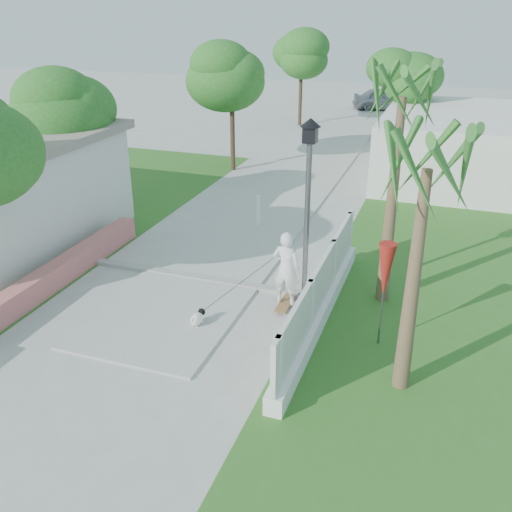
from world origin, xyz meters
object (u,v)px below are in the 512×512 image
at_px(bollard, 258,210).
at_px(patio_umbrella, 385,272).
at_px(dog, 198,318).
at_px(street_lamp, 307,210).
at_px(skateboarder, 249,280).
at_px(parked_car, 386,99).

distance_m(bollard, patio_umbrella, 7.25).
height_order(bollard, dog, bollard).
xyz_separation_m(bollard, patio_umbrella, (4.60, -5.50, 1.10)).
bearing_deg(patio_umbrella, street_lamp, 152.24).
xyz_separation_m(skateboarder, parked_car, (-0.57, 27.55, -0.11)).
relative_size(patio_umbrella, skateboarder, 1.19).
relative_size(street_lamp, skateboarder, 2.30).
distance_m(bollard, dog, 6.18).
height_order(patio_umbrella, dog, patio_umbrella).
bearing_deg(patio_umbrella, bollard, 129.91).
bearing_deg(dog, parked_car, 97.49).
height_order(street_lamp, dog, street_lamp).
distance_m(skateboarder, dog, 1.45).
relative_size(street_lamp, bollard, 4.07).
relative_size(skateboarder, parked_car, 0.46).
height_order(street_lamp, parked_car, street_lamp).
relative_size(bollard, parked_car, 0.26).
height_order(dog, parked_car, parked_car).
relative_size(patio_umbrella, dog, 4.12).
relative_size(street_lamp, parked_car, 1.07).
bearing_deg(patio_umbrella, dog, -170.90).
bearing_deg(bollard, patio_umbrella, -50.09).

